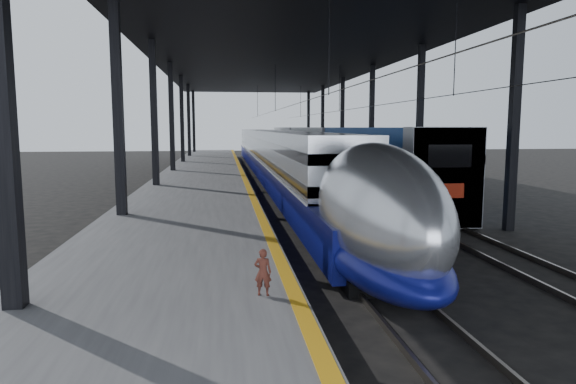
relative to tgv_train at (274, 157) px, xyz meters
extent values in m
plane|color=black|center=(-2.00, -26.21, -1.85)|extent=(160.00, 160.00, 0.00)
cube|color=#4C4C4F|center=(-5.50, -6.21, -1.35)|extent=(6.00, 80.00, 1.00)
cube|color=orange|center=(-2.70, -6.21, -0.85)|extent=(0.30, 80.00, 0.01)
cube|color=slate|center=(-0.72, -6.21, -1.77)|extent=(0.08, 80.00, 0.16)
cube|color=slate|center=(0.72, -6.21, -1.77)|extent=(0.08, 80.00, 0.16)
cube|color=slate|center=(4.28, -6.21, -1.77)|extent=(0.08, 80.00, 0.16)
cube|color=slate|center=(5.72, -6.21, -1.77)|extent=(0.08, 80.00, 0.16)
cube|color=black|center=(-7.80, -31.21, 2.65)|extent=(0.35, 0.35, 9.00)
cube|color=black|center=(-7.80, -21.21, 2.65)|extent=(0.35, 0.35, 9.00)
cube|color=black|center=(7.60, -21.21, 2.65)|extent=(0.35, 0.35, 9.00)
cube|color=black|center=(-7.80, -11.21, 2.65)|extent=(0.35, 0.35, 9.00)
cube|color=black|center=(7.60, -11.21, 2.65)|extent=(0.35, 0.35, 9.00)
cube|color=black|center=(-7.80, -1.21, 2.65)|extent=(0.35, 0.35, 9.00)
cube|color=black|center=(7.60, -1.21, 2.65)|extent=(0.35, 0.35, 9.00)
cube|color=black|center=(-7.80, 8.79, 2.65)|extent=(0.35, 0.35, 9.00)
cube|color=black|center=(7.60, 8.79, 2.65)|extent=(0.35, 0.35, 9.00)
cube|color=black|center=(-7.80, 18.79, 2.65)|extent=(0.35, 0.35, 9.00)
cube|color=black|center=(7.60, 18.79, 2.65)|extent=(0.35, 0.35, 9.00)
cube|color=black|center=(-7.80, 28.79, 2.65)|extent=(0.35, 0.35, 9.00)
cube|color=black|center=(7.60, 28.79, 2.65)|extent=(0.35, 0.35, 9.00)
cube|color=black|center=(-0.10, -6.21, 7.40)|extent=(18.00, 75.00, 0.45)
cylinder|color=slate|center=(0.00, -6.21, 3.65)|extent=(0.03, 74.00, 0.03)
cylinder|color=slate|center=(5.00, -6.21, 3.65)|extent=(0.03, 74.00, 0.03)
cube|color=#B9BCC1|center=(0.00, 4.02, 0.27)|extent=(2.67, 57.00, 3.68)
cube|color=navy|center=(0.00, 2.52, -0.88)|extent=(2.75, 62.00, 1.43)
cube|color=silver|center=(0.00, 4.02, -0.15)|extent=(2.76, 57.00, 0.09)
cube|color=black|center=(0.00, 4.02, 1.33)|extent=(2.71, 57.00, 0.39)
cube|color=black|center=(0.00, 4.02, 0.27)|extent=(2.71, 57.00, 0.39)
ellipsoid|color=#B9BCC1|center=(0.00, -27.48, 0.13)|extent=(2.67, 8.40, 3.68)
ellipsoid|color=navy|center=(0.00, -27.48, -0.93)|extent=(2.75, 8.40, 1.57)
ellipsoid|color=black|center=(0.00, -30.08, 0.87)|extent=(1.38, 2.20, 0.83)
cube|color=black|center=(0.00, -27.48, -1.65)|extent=(2.03, 2.60, 0.40)
cube|color=black|center=(0.00, -5.48, -1.65)|extent=(2.03, 2.60, 0.40)
cube|color=#164192|center=(5.00, -12.08, 0.31)|extent=(3.02, 18.00, 4.10)
cube|color=#92959B|center=(5.00, -20.48, 0.31)|extent=(3.08, 1.20, 4.16)
cube|color=black|center=(5.00, -21.10, 1.23)|extent=(1.84, 0.06, 0.92)
cube|color=#A6200C|center=(5.00, -21.10, -0.18)|extent=(1.30, 0.06, 0.59)
cube|color=#92959B|center=(5.00, 6.92, 0.31)|extent=(3.02, 18.00, 4.10)
cube|color=#92959B|center=(5.00, 25.92, 0.31)|extent=(3.02, 18.00, 4.10)
cube|color=black|center=(5.00, -18.08, -1.67)|extent=(2.38, 2.40, 0.36)
cube|color=black|center=(5.00, 3.92, -1.67)|extent=(2.38, 2.40, 0.36)
imported|color=#4F231A|center=(-3.32, -31.13, -0.39)|extent=(0.38, 0.29, 0.92)
camera|label=1|loc=(-4.04, -40.69, 2.37)|focal=32.00mm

